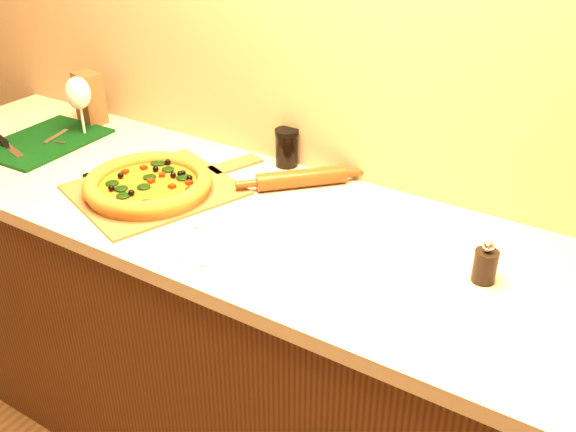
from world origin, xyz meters
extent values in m
plane|color=#9E8460|center=(0.00, 1.75, 1.35)|extent=(4.00, 0.00, 4.00)
cube|color=#431E0E|center=(0.00, 1.43, 0.43)|extent=(2.80, 0.65, 0.86)
cube|color=beige|center=(0.00, 1.43, 0.88)|extent=(2.84, 0.68, 0.04)
cube|color=brown|center=(-0.46, 1.38, 0.90)|extent=(0.50, 0.52, 0.01)
cube|color=brown|center=(-0.37, 1.64, 0.90)|extent=(0.12, 0.18, 0.01)
cylinder|color=#B5852D|center=(-0.46, 1.36, 0.92)|extent=(0.33, 0.33, 0.02)
cylinder|color=orange|center=(-0.46, 1.36, 0.93)|extent=(0.28, 0.28, 0.01)
torus|color=#94521A|center=(-0.46, 1.36, 0.94)|extent=(0.35, 0.35, 0.04)
ellipsoid|color=black|center=(-0.41, 1.39, 0.94)|extent=(0.04, 0.04, 0.01)
sphere|color=black|center=(-0.50, 1.34, 0.94)|extent=(0.02, 0.02, 0.02)
cube|color=maroon|center=(-0.44, 1.31, 0.94)|extent=(0.02, 0.02, 0.01)
cube|color=black|center=(-1.00, 1.45, 0.91)|extent=(0.28, 0.38, 0.01)
cube|color=silver|center=(-0.98, 1.48, 0.92)|extent=(0.04, 0.12, 0.01)
cylinder|color=silver|center=(-0.93, 1.46, 0.91)|extent=(0.04, 0.02, 0.01)
cube|color=silver|center=(-1.02, 1.34, 0.91)|extent=(0.15, 0.06, 0.00)
cube|color=black|center=(-1.10, 1.36, 0.92)|extent=(0.10, 0.05, 0.02)
cylinder|color=black|center=(-0.69, 1.35, 0.90)|extent=(0.03, 0.03, 0.01)
cylinder|color=black|center=(0.45, 1.45, 0.94)|extent=(0.05, 0.05, 0.08)
sphere|color=silver|center=(0.45, 1.45, 0.99)|extent=(0.03, 0.03, 0.03)
cylinder|color=#612D10|center=(-0.13, 1.63, 0.93)|extent=(0.22, 0.22, 0.05)
cylinder|color=#612D10|center=(-0.01, 1.74, 0.93)|extent=(0.06, 0.06, 0.02)
cylinder|color=#612D10|center=(-0.24, 1.51, 0.93)|extent=(0.06, 0.06, 0.02)
cylinder|color=silver|center=(-0.93, 1.56, 0.90)|extent=(0.07, 0.07, 0.00)
cylinder|color=silver|center=(-0.93, 1.56, 0.95)|extent=(0.01, 0.01, 0.09)
ellipsoid|color=silver|center=(-0.93, 1.56, 1.05)|extent=(0.08, 0.08, 0.11)
cube|color=brown|center=(-1.00, 1.66, 0.99)|extent=(0.10, 0.09, 0.18)
cylinder|color=black|center=(-0.24, 1.73, 0.95)|extent=(0.07, 0.07, 0.10)
cylinder|color=black|center=(-0.24, 1.73, 1.01)|extent=(0.07, 0.07, 0.01)
camera|label=1|loc=(0.71, 0.23, 1.73)|focal=40.00mm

